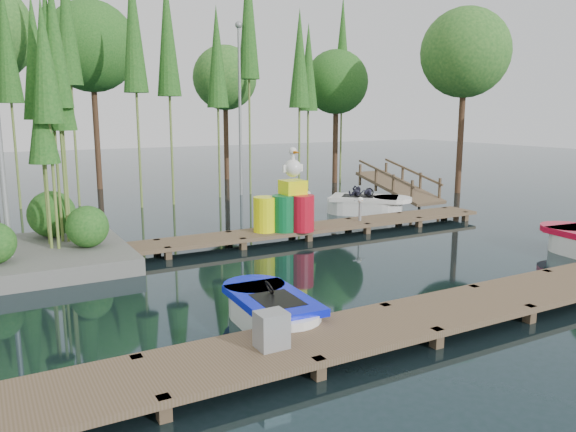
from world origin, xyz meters
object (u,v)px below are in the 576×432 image
boat_blue (271,311)px  yellow_barrel (265,214)px  utility_cabinet (272,330)px  drum_cluster (295,206)px

boat_blue → yellow_barrel: 6.20m
yellow_barrel → utility_cabinet: bearing=-116.1°
utility_cabinet → drum_cluster: size_ratio=0.23×
boat_blue → yellow_barrel: yellow_barrel is taller
yellow_barrel → drum_cluster: bearing=-10.7°
boat_blue → utility_cabinet: utility_cabinet is taller
drum_cluster → yellow_barrel: bearing=169.3°
utility_cabinet → boat_blue: bearing=62.7°
boat_blue → yellow_barrel: bearing=66.9°
boat_blue → drum_cluster: (3.54, 5.40, 0.74)m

